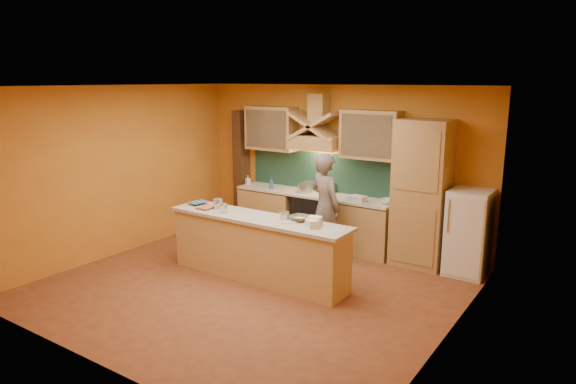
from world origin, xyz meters
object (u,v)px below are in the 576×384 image
Objects in this scene: stove at (313,219)px; kitchen_scale at (284,216)px; mixing_bowl at (300,218)px; person at (326,207)px; fridge at (468,233)px.

kitchen_scale is (0.60, -1.80, 0.54)m from stove.
kitchen_scale reaches higher than mixing_bowl.
person is at bearing 75.30° from kitchen_scale.
mixing_bowl is at bearing 124.65° from person.
person is at bearing -164.63° from fridge.
person is 6.11× the size of mixing_bowl.
fridge is at bearing 0.00° from stove.
fridge is 2.58m from mixing_bowl.
stove is 1.99m from mixing_bowl.
fridge is 11.98× the size of kitchen_scale.
mixing_bowl reaches higher than stove.
mixing_bowl is (0.81, -1.73, 0.53)m from stove.
fridge is 4.54× the size of mixing_bowl.
person reaches higher than fridge.
person is at bearing -45.41° from stove.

